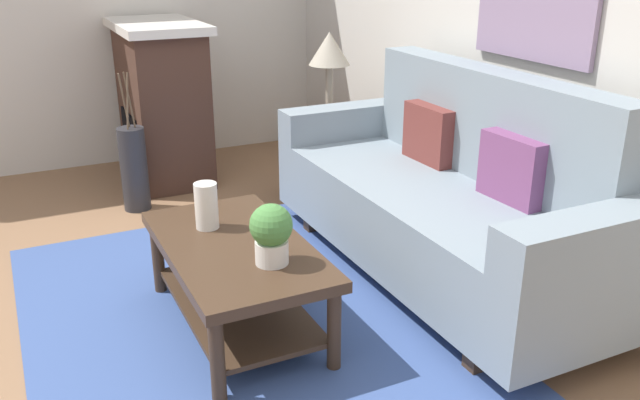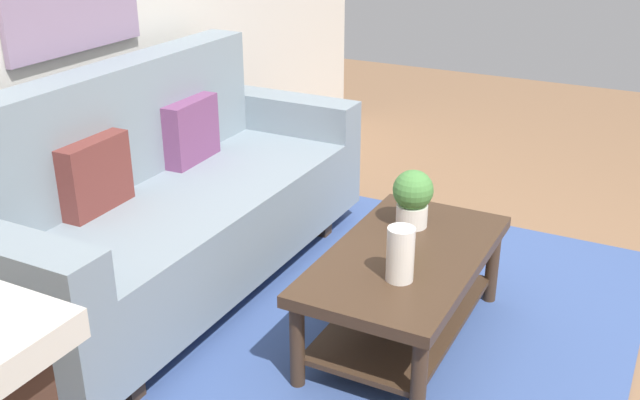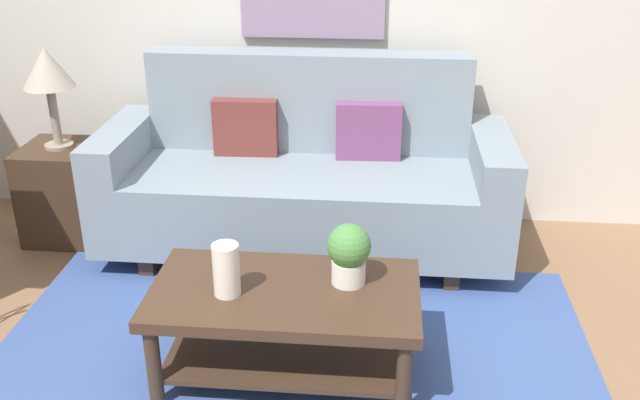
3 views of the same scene
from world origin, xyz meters
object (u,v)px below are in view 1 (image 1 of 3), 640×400
Objects in this scene: couch at (445,198)px; coffee_table at (236,266)px; tabletop_vase at (206,206)px; side_table at (329,154)px; potted_plant_tabletop at (271,232)px; table_lamp at (329,52)px; floor_vase at (134,169)px; throw_pillow_plum at (513,169)px; throw_pillow_maroon at (430,134)px; fireplace at (162,101)px.

couch is 1.18m from coffee_table.
couch reaches higher than tabletop_vase.
coffee_table is 0.32m from tabletop_vase.
side_table reaches higher than coffee_table.
couch is 8.46× the size of potted_plant_tabletop.
floor_vase is (-0.25, -1.32, -0.71)m from table_lamp.
throw_pillow_plum is 1.80m from side_table.
floor_vase is (-2.01, -1.42, -0.40)m from throw_pillow_plum.
tabletop_vase is (-0.52, -1.36, -0.14)m from throw_pillow_plum.
floor_vase reaches higher than side_table.
couch is at bearing 82.10° from tabletop_vase.
couch reaches higher than side_table.
throw_pillow_maroon is 1.37× the size of potted_plant_tabletop.
side_table is at bearing 0.00° from table_lamp.
tabletop_vase is at bearing -45.38° from side_table.
fireplace is 0.74m from floor_vase.
throw_pillow_maroon reaches higher than side_table.
tabletop_vase is 2.09m from fireplace.
throw_pillow_plum is 1.64× the size of tabletop_vase.
couch is at bearing 105.64° from potted_plant_tabletop.
side_table is at bearing -176.64° from throw_pillow_plum.
side_table is (-1.75, -0.10, -0.40)m from throw_pillow_plum.
throw_pillow_plum is 1.37× the size of potted_plant_tabletop.
coffee_table is 1.93× the size of table_lamp.
tabletop_vase is at bearing -164.43° from potted_plant_tabletop.
floor_vase is at bearing -177.63° from tabletop_vase.
fireplace is at bearing 176.49° from potted_plant_tabletop.
tabletop_vase is (-0.17, -1.23, 0.11)m from couch.
table_lamp is at bearing 140.66° from coffee_table.
tabletop_vase is (-0.22, -0.06, 0.23)m from coffee_table.
potted_plant_tabletop reaches higher than floor_vase.
floor_vase is (-1.49, -0.06, -0.26)m from tabletop_vase.
table_lamp is (-1.41, 0.02, 0.56)m from couch.
side_table is 0.71m from table_lamp.
throw_pillow_plum is 1.23m from potted_plant_tabletop.
fireplace reaches higher than coffee_table.
fireplace is at bearing -130.85° from side_table.
couch is 2.44m from fireplace.
couch is 6.16× the size of throw_pillow_plum.
fireplace is at bearing -157.23° from couch.
tabletop_vase is at bearing -82.67° from throw_pillow_maroon.
potted_plant_tabletop is at bearing -33.15° from side_table.
couch is at bearing -20.01° from throw_pillow_maroon.
tabletop_vase is 0.19× the size of fireplace.
table_lamp is (-1.75, -0.10, 0.31)m from throw_pillow_plum.
throw_pillow_maroon is 0.33× the size of coffee_table.
coffee_table is (-0.29, -1.30, -0.37)m from throw_pillow_plum.
throw_pillow_maroon reaches higher than tabletop_vase.
fireplace is (-0.83, -0.96, -0.41)m from table_lamp.
throw_pillow_plum is 0.63× the size of table_lamp.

